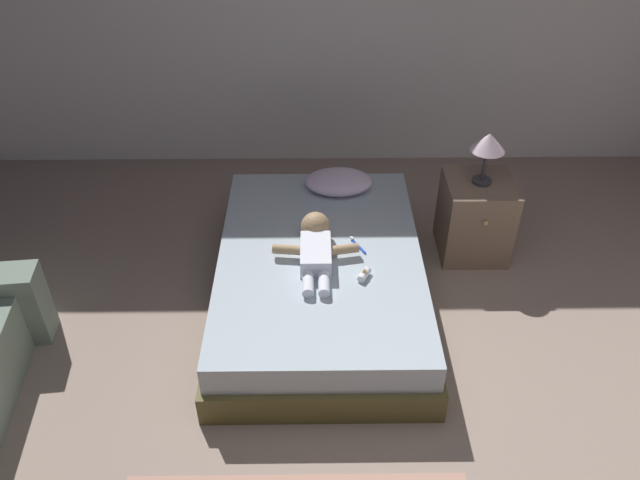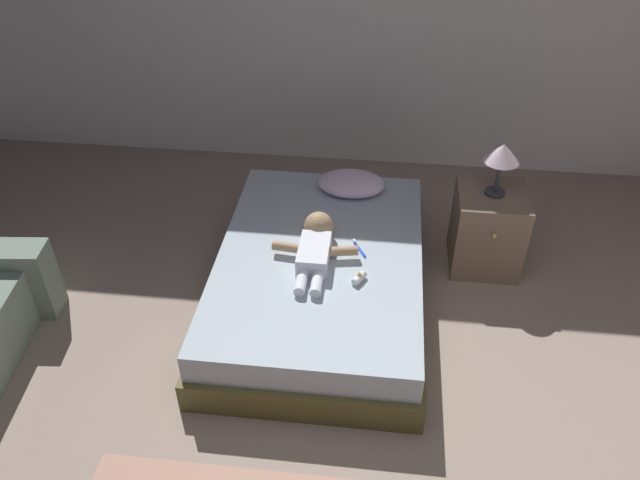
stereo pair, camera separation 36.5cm
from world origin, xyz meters
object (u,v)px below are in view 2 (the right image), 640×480
(baby, at_px, (315,245))
(toothbrush, at_px, (359,248))
(pillow, at_px, (351,183))
(bed, at_px, (320,277))
(lamp, at_px, (502,156))
(baby_bottle, at_px, (359,278))
(nightstand, at_px, (487,229))

(baby, bearing_deg, toothbrush, 16.58)
(pillow, height_order, toothbrush, pillow)
(pillow, bearing_deg, baby, -102.93)
(bed, height_order, lamp, lamp)
(baby, xyz_separation_m, toothbrush, (0.25, 0.07, -0.06))
(bed, bearing_deg, baby_bottle, -42.13)
(lamp, xyz_separation_m, baby_bottle, (-0.79, -0.71, -0.43))
(pillow, relative_size, lamp, 1.30)
(pillow, relative_size, baby_bottle, 4.22)
(pillow, relative_size, baby, 0.71)
(nightstand, distance_m, baby_bottle, 1.07)
(toothbrush, xyz_separation_m, nightstand, (0.81, 0.42, -0.10))
(baby, height_order, toothbrush, baby)
(pillow, height_order, baby, baby)
(nightstand, bearing_deg, toothbrush, -152.64)
(bed, relative_size, baby, 2.98)
(pillow, distance_m, lamp, 1.00)
(nightstand, xyz_separation_m, lamp, (0.00, 0.00, 0.54))
(baby, relative_size, baby_bottle, 5.91)
(pillow, distance_m, baby, 0.71)
(toothbrush, relative_size, lamp, 0.44)
(bed, xyz_separation_m, nightstand, (1.03, 0.49, 0.10))
(toothbrush, height_order, baby_bottle, baby_bottle)
(bed, xyz_separation_m, toothbrush, (0.23, 0.07, 0.19))
(baby, relative_size, lamp, 1.82)
(pillow, relative_size, nightstand, 0.82)
(toothbrush, xyz_separation_m, lamp, (0.81, 0.42, 0.44))
(baby, relative_size, toothbrush, 4.17)
(pillow, xyz_separation_m, baby_bottle, (0.11, -0.91, -0.04))
(bed, relative_size, pillow, 4.16)
(nightstand, relative_size, baby_bottle, 5.16)
(lamp, bearing_deg, toothbrush, -152.64)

